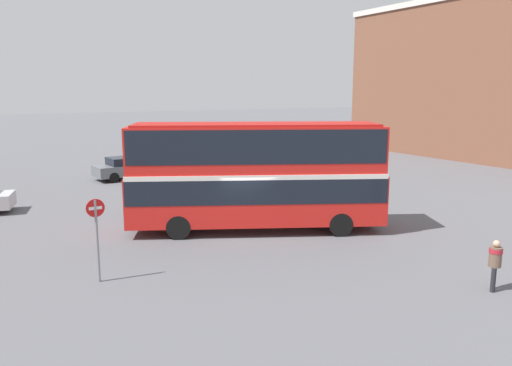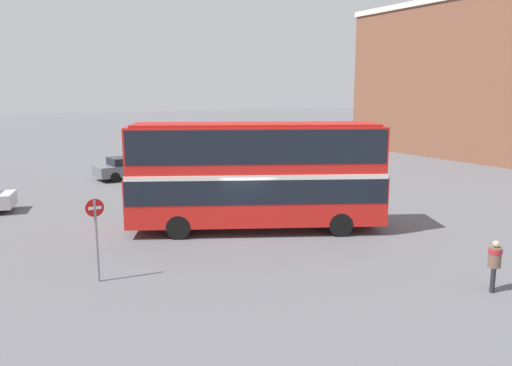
# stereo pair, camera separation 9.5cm
# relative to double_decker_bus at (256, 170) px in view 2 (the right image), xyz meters

# --- Properties ---
(ground_plane) EXTENTS (240.00, 240.00, 0.00)m
(ground_plane) POSITION_rel_double_decker_bus_xyz_m (-0.64, -0.22, -2.60)
(ground_plane) COLOR #5B5B60
(building_row_right) EXTENTS (9.71, 28.63, 13.70)m
(building_row_right) POSITION_rel_double_decker_bus_xyz_m (29.72, 9.00, 4.26)
(building_row_right) COLOR brown
(building_row_right) RESTS_ON ground_plane
(double_decker_bus) EXTENTS (10.61, 6.90, 4.54)m
(double_decker_bus) POSITION_rel_double_decker_bus_xyz_m (0.00, 0.00, 0.00)
(double_decker_bus) COLOR red
(double_decker_bus) RESTS_ON ground_plane
(pedestrian_foreground) EXTENTS (0.53, 0.53, 1.56)m
(pedestrian_foreground) POSITION_rel_double_decker_bus_xyz_m (2.86, -9.19, -1.64)
(pedestrian_foreground) COLOR #232328
(pedestrian_foreground) RESTS_ON ground_plane
(parked_car_kerb_near) EXTENTS (4.82, 2.36, 1.49)m
(parked_car_kerb_near) POSITION_rel_double_decker_bus_xyz_m (-1.11, 15.19, -1.83)
(parked_car_kerb_near) COLOR slate
(parked_car_kerb_near) RESTS_ON ground_plane
(no_entry_sign) EXTENTS (0.56, 0.08, 2.64)m
(no_entry_sign) POSITION_rel_double_decker_bus_xyz_m (-7.15, -2.62, -0.87)
(no_entry_sign) COLOR gray
(no_entry_sign) RESTS_ON ground_plane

